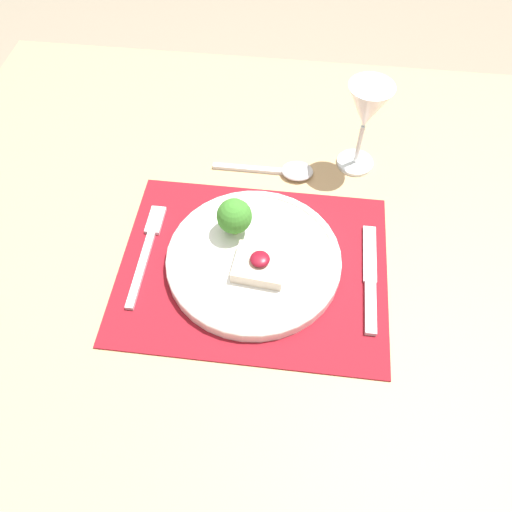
% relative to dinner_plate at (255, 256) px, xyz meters
% --- Properties ---
extents(ground_plane, '(8.00, 8.00, 0.00)m').
position_rel_dinner_plate_xyz_m(ground_plane, '(-0.00, -0.01, -0.76)').
color(ground_plane, gray).
extents(dining_table, '(1.18, 1.08, 0.74)m').
position_rel_dinner_plate_xyz_m(dining_table, '(-0.00, -0.01, -0.11)').
color(dining_table, tan).
rests_on(dining_table, ground_plane).
extents(placemat, '(0.41, 0.32, 0.00)m').
position_rel_dinner_plate_xyz_m(placemat, '(-0.00, -0.01, -0.02)').
color(placemat, maroon).
rests_on(placemat, dining_table).
extents(dinner_plate, '(0.27, 0.27, 0.08)m').
position_rel_dinner_plate_xyz_m(dinner_plate, '(0.00, 0.00, 0.00)').
color(dinner_plate, white).
rests_on(dinner_plate, placemat).
extents(fork, '(0.02, 0.19, 0.01)m').
position_rel_dinner_plate_xyz_m(fork, '(-0.17, 0.01, -0.01)').
color(fork, silver).
rests_on(fork, placemat).
extents(knife, '(0.02, 0.19, 0.01)m').
position_rel_dinner_plate_xyz_m(knife, '(0.18, -0.02, -0.01)').
color(knife, silver).
rests_on(knife, placemat).
extents(spoon, '(0.18, 0.05, 0.02)m').
position_rel_dinner_plate_xyz_m(spoon, '(0.04, 0.20, -0.01)').
color(spoon, silver).
rests_on(spoon, dining_table).
extents(wine_glass_near, '(0.07, 0.07, 0.16)m').
position_rel_dinner_plate_xyz_m(wine_glass_near, '(0.15, 0.23, 0.10)').
color(wine_glass_near, white).
rests_on(wine_glass_near, dining_table).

